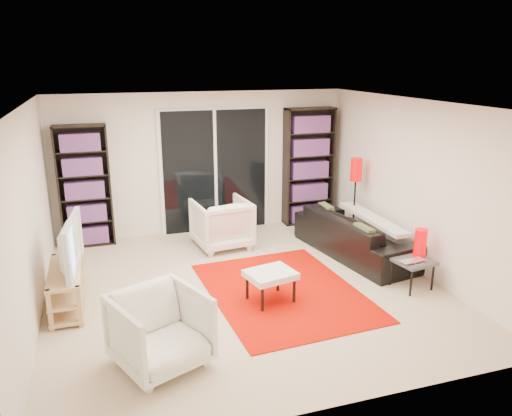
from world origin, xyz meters
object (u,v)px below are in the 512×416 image
at_px(bookshelf_left, 85,187).
at_px(ottoman, 271,276).
at_px(armchair_back, 222,223).
at_px(floor_lamp, 356,178).
at_px(tv_stand, 67,287).
at_px(armchair_front, 160,330).
at_px(bookshelf_right, 309,167).
at_px(side_table, 413,263).
at_px(sofa, 356,235).

height_order(bookshelf_left, ottoman, bookshelf_left).
xyz_separation_m(armchair_back, floor_lamp, (2.17, -0.34, 0.66)).
distance_m(tv_stand, armchair_front, 1.82).
bearing_deg(armchair_back, ottoman, 86.48).
bearing_deg(ottoman, bookshelf_right, 58.59).
bearing_deg(floor_lamp, side_table, -94.77).
distance_m(tv_stand, floor_lamp, 4.67).
height_order(sofa, ottoman, sofa).
bearing_deg(sofa, tv_stand, 87.02).
distance_m(bookshelf_right, ottoman, 3.34).
xyz_separation_m(armchair_back, armchair_front, (-1.36, -3.00, -0.01)).
bearing_deg(floor_lamp, bookshelf_right, 108.45).
height_order(sofa, armchair_front, armchair_front).
distance_m(bookshelf_right, armchair_back, 2.07).
height_order(armchair_front, side_table, armchair_front).
distance_m(bookshelf_right, tv_stand, 4.71).
xyz_separation_m(bookshelf_right, sofa, (0.07, -1.71, -0.73)).
distance_m(armchair_back, armchair_front, 3.29).
bearing_deg(bookshelf_right, sofa, -87.82).
bearing_deg(armchair_back, tv_stand, 25.49).
relative_size(tv_stand, floor_lamp, 0.84).
bearing_deg(bookshelf_right, ottoman, -121.41).
xyz_separation_m(armchair_front, floor_lamp, (3.53, 2.65, 0.67)).
relative_size(bookshelf_left, tv_stand, 1.69).
bearing_deg(bookshelf_left, tv_stand, -96.68).
height_order(bookshelf_right, ottoman, bookshelf_right).
distance_m(bookshelf_left, bookshelf_right, 3.85).
bearing_deg(floor_lamp, sofa, -115.29).
height_order(sofa, floor_lamp, floor_lamp).
distance_m(armchair_back, floor_lamp, 2.30).
xyz_separation_m(bookshelf_left, floor_lamp, (4.21, -1.08, 0.08)).
xyz_separation_m(armchair_front, ottoman, (1.47, 0.95, -0.03)).
xyz_separation_m(tv_stand, armchair_back, (2.29, 1.44, 0.13)).
bearing_deg(tv_stand, armchair_back, 32.16).
height_order(armchair_back, side_table, armchair_back).
bearing_deg(ottoman, armchair_back, 93.15).
bearing_deg(floor_lamp, ottoman, -140.42).
bearing_deg(bookshelf_left, ottoman, -52.36).
distance_m(side_table, floor_lamp, 2.03).
height_order(bookshelf_right, armchair_front, bookshelf_right).
bearing_deg(side_table, floor_lamp, 85.23).
relative_size(armchair_front, ottoman, 1.27).
bearing_deg(sofa, side_table, 176.67).
bearing_deg(ottoman, bookshelf_left, 127.64).
xyz_separation_m(armchair_front, side_table, (3.38, 0.75, -0.03)).
xyz_separation_m(armchair_back, side_table, (2.02, -2.25, -0.04)).
xyz_separation_m(bookshelf_left, bookshelf_right, (3.85, -0.00, 0.07)).
relative_size(tv_stand, sofa, 0.52).
bearing_deg(bookshelf_right, side_table, -86.13).
bearing_deg(ottoman, tv_stand, 165.84).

